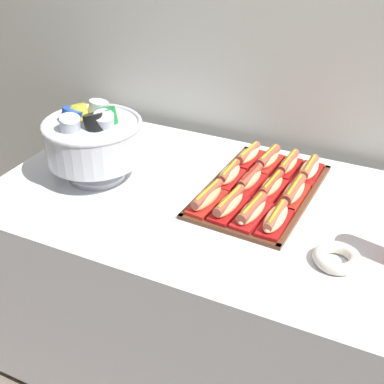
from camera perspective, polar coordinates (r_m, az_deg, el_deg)
ground_plane at (r=2.16m, az=1.88°, el=-18.37°), size 10.00×10.00×0.00m
buffet_table at (r=1.87m, az=2.11°, el=-10.32°), size 1.45×0.85×0.78m
serving_tray at (r=1.68m, az=7.67°, el=0.09°), size 0.36×0.54×0.01m
hot_dog_0 at (r=1.57m, az=1.72°, el=-0.70°), size 0.08×0.18×0.06m
hot_dog_1 at (r=1.55m, az=4.20°, el=-1.43°), size 0.08×0.18×0.06m
hot_dog_2 at (r=1.52m, az=6.77°, el=-2.20°), size 0.08×0.18×0.06m
hot_dog_3 at (r=1.51m, az=9.40°, el=-3.03°), size 0.07×0.17×0.05m
hot_dog_4 at (r=1.70m, az=4.22°, el=1.91°), size 0.07×0.15×0.06m
hot_dog_5 at (r=1.68m, az=6.56°, el=1.35°), size 0.07×0.16×0.06m
hot_dog_6 at (r=1.66m, az=8.94°, el=0.60°), size 0.08×0.16×0.06m
hot_dog_7 at (r=1.64m, az=11.39°, el=-0.04°), size 0.07×0.18×0.06m
hot_dog_8 at (r=1.84m, az=6.37°, el=4.10°), size 0.08×0.16×0.06m
hot_dog_9 at (r=1.81m, az=8.56°, el=3.64°), size 0.08×0.16×0.06m
hot_dog_10 at (r=1.79m, az=10.80°, el=3.04°), size 0.07×0.16×0.06m
hot_dog_11 at (r=1.78m, az=13.07°, el=2.43°), size 0.07×0.16×0.06m
punch_bowl at (r=1.72m, az=-11.11°, el=5.94°), size 0.33×0.33×0.26m
donut at (r=1.42m, az=16.04°, el=-7.16°), size 0.13×0.13×0.03m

